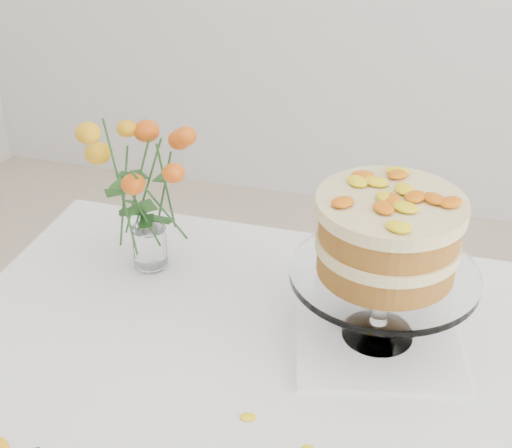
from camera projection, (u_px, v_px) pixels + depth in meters
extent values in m
cube|color=tan|center=(336.00, 400.00, 1.16)|extent=(1.40, 0.90, 0.04)
cylinder|color=tan|center=(112.00, 359.00, 1.81)|extent=(0.06, 0.06, 0.71)
cube|color=white|center=(336.00, 390.00, 1.15)|extent=(1.42, 0.92, 0.01)
cube|color=white|center=(370.00, 282.00, 1.59)|extent=(1.42, 0.01, 0.20)
cube|color=white|center=(377.00, 336.00, 1.26)|extent=(0.34, 0.34, 0.01)
cylinder|color=white|center=(381.00, 301.00, 1.22)|extent=(0.03, 0.03, 0.10)
cylinder|color=white|center=(384.00, 273.00, 1.19)|extent=(0.32, 0.32, 0.01)
cylinder|color=brown|center=(386.00, 258.00, 1.17)|extent=(0.23, 0.23, 0.05)
cylinder|color=beige|center=(387.00, 241.00, 1.15)|extent=(0.24, 0.24, 0.02)
cylinder|color=brown|center=(389.00, 224.00, 1.14)|extent=(0.23, 0.23, 0.05)
cylinder|color=beige|center=(391.00, 206.00, 1.12)|extent=(0.24, 0.24, 0.02)
cylinder|color=white|center=(152.00, 264.00, 1.45)|extent=(0.06, 0.06, 0.01)
cylinder|color=white|center=(150.00, 246.00, 1.43)|extent=(0.07, 0.07, 0.08)
ellipsoid|color=yellow|center=(248.00, 417.00, 1.10)|extent=(0.03, 0.02, 0.00)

